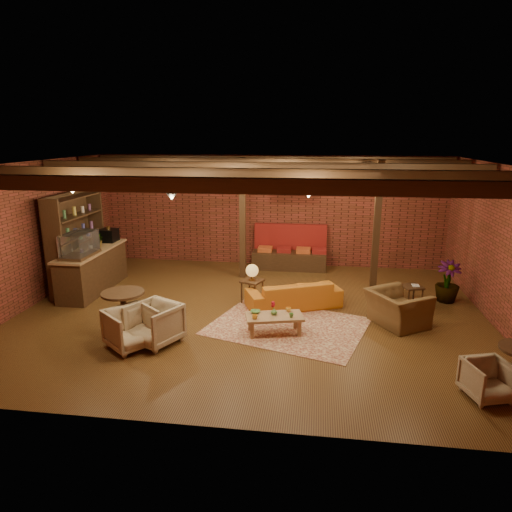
# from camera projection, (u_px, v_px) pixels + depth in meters

# --- Properties ---
(floor) EXTENTS (10.00, 10.00, 0.00)m
(floor) POSITION_uv_depth(u_px,v_px,m) (251.00, 314.00, 9.92)
(floor) COLOR #361E0D
(floor) RESTS_ON ground
(ceiling) EXTENTS (10.00, 8.00, 0.02)m
(ceiling) POSITION_uv_depth(u_px,v_px,m) (250.00, 164.00, 9.09)
(ceiling) COLOR black
(ceiling) RESTS_ON wall_back
(wall_back) EXTENTS (10.00, 0.02, 3.20)m
(wall_back) POSITION_uv_depth(u_px,v_px,m) (271.00, 211.00, 13.33)
(wall_back) COLOR maroon
(wall_back) RESTS_ON ground
(wall_front) EXTENTS (10.00, 0.02, 3.20)m
(wall_front) POSITION_uv_depth(u_px,v_px,m) (204.00, 315.00, 5.68)
(wall_front) COLOR maroon
(wall_front) RESTS_ON ground
(wall_left) EXTENTS (0.02, 8.00, 3.20)m
(wall_left) POSITION_uv_depth(u_px,v_px,m) (29.00, 235.00, 10.16)
(wall_left) COLOR maroon
(wall_left) RESTS_ON ground
(wall_right) EXTENTS (0.02, 8.00, 3.20)m
(wall_right) POSITION_uv_depth(u_px,v_px,m) (505.00, 250.00, 8.85)
(wall_right) COLOR maroon
(wall_right) RESTS_ON ground
(ceiling_beams) EXTENTS (9.80, 6.40, 0.22)m
(ceiling_beams) POSITION_uv_depth(u_px,v_px,m) (250.00, 170.00, 9.12)
(ceiling_beams) COLOR #312010
(ceiling_beams) RESTS_ON ceiling
(ceiling_pipe) EXTENTS (9.60, 0.12, 0.12)m
(ceiling_pipe) POSITION_uv_depth(u_px,v_px,m) (260.00, 175.00, 10.71)
(ceiling_pipe) COLOR black
(ceiling_pipe) RESTS_ON ceiling
(post_left) EXTENTS (0.16, 0.16, 3.20)m
(post_left) POSITION_uv_depth(u_px,v_px,m) (243.00, 219.00, 12.07)
(post_left) COLOR #312010
(post_left) RESTS_ON ground
(post_right) EXTENTS (0.16, 0.16, 3.20)m
(post_right) POSITION_uv_depth(u_px,v_px,m) (377.00, 227.00, 11.05)
(post_right) COLOR #312010
(post_right) RESTS_ON ground
(service_counter) EXTENTS (0.80, 2.50, 1.60)m
(service_counter) POSITION_uv_depth(u_px,v_px,m) (92.00, 259.00, 11.21)
(service_counter) COLOR #312010
(service_counter) RESTS_ON ground
(plant_counter) EXTENTS (0.35, 0.39, 0.30)m
(plant_counter) POSITION_uv_depth(u_px,v_px,m) (98.00, 241.00, 11.28)
(plant_counter) COLOR #337F33
(plant_counter) RESTS_ON service_counter
(shelving_hutch) EXTENTS (0.52, 2.00, 2.40)m
(shelving_hutch) POSITION_uv_depth(u_px,v_px,m) (77.00, 242.00, 11.25)
(shelving_hutch) COLOR #312010
(shelving_hutch) RESTS_ON ground
(banquette) EXTENTS (2.10, 0.70, 1.00)m
(banquette) POSITION_uv_depth(u_px,v_px,m) (289.00, 252.00, 13.11)
(banquette) COLOR maroon
(banquette) RESTS_ON ground
(service_sign) EXTENTS (0.86, 0.06, 0.30)m
(service_sign) POSITION_uv_depth(u_px,v_px,m) (290.00, 189.00, 12.20)
(service_sign) COLOR orange
(service_sign) RESTS_ON ceiling
(ceiling_spotlights) EXTENTS (6.40, 4.40, 0.28)m
(ceiling_spotlights) POSITION_uv_depth(u_px,v_px,m) (250.00, 181.00, 9.18)
(ceiling_spotlights) COLOR black
(ceiling_spotlights) RESTS_ON ceiling
(rug) EXTENTS (3.52, 3.06, 0.01)m
(rug) POSITION_uv_depth(u_px,v_px,m) (288.00, 326.00, 9.27)
(rug) COLOR maroon
(rug) RESTS_ON floor
(sofa) EXTENTS (2.23, 1.58, 0.61)m
(sofa) POSITION_uv_depth(u_px,v_px,m) (294.00, 294.00, 10.23)
(sofa) COLOR #B25F18
(sofa) RESTS_ON floor
(coffee_table) EXTENTS (1.20, 0.80, 0.63)m
(coffee_table) POSITION_uv_depth(u_px,v_px,m) (274.00, 317.00, 8.86)
(coffee_table) COLOR olive
(coffee_table) RESTS_ON floor
(side_table_lamp) EXTENTS (0.57, 0.57, 0.92)m
(side_table_lamp) POSITION_uv_depth(u_px,v_px,m) (252.00, 274.00, 10.40)
(side_table_lamp) COLOR #312010
(side_table_lamp) RESTS_ON floor
(round_table_left) EXTENTS (0.82, 0.82, 0.85)m
(round_table_left) POSITION_uv_depth(u_px,v_px,m) (124.00, 305.00, 8.81)
(round_table_left) COLOR #312010
(round_table_left) RESTS_ON floor
(armchair_a) EXTENTS (1.07, 1.08, 0.81)m
(armchair_a) POSITION_uv_depth(u_px,v_px,m) (131.00, 326.00, 8.27)
(armchair_a) COLOR beige
(armchair_a) RESTS_ON floor
(armchair_b) EXTENTS (1.08, 1.06, 0.85)m
(armchair_b) POSITION_uv_depth(u_px,v_px,m) (154.00, 322.00, 8.43)
(armchair_b) COLOR beige
(armchair_b) RESTS_ON floor
(armchair_right) EXTENTS (1.18, 1.30, 0.95)m
(armchair_right) POSITION_uv_depth(u_px,v_px,m) (398.00, 303.00, 9.22)
(armchair_right) COLOR brown
(armchair_right) RESTS_ON floor
(side_table_book) EXTENTS (0.55, 0.55, 0.49)m
(side_table_book) POSITION_uv_depth(u_px,v_px,m) (412.00, 287.00, 10.27)
(side_table_book) COLOR #312010
(side_table_book) RESTS_ON floor
(armchair_far) EXTENTS (0.76, 0.73, 0.63)m
(armchair_far) POSITION_uv_depth(u_px,v_px,m) (488.00, 378.00, 6.68)
(armchair_far) COLOR beige
(armchair_far) RESTS_ON floor
(plant_tall) EXTENTS (1.68, 1.68, 2.90)m
(plant_tall) POSITION_uv_depth(u_px,v_px,m) (452.00, 241.00, 10.27)
(plant_tall) COLOR #4C7F4C
(plant_tall) RESTS_ON floor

